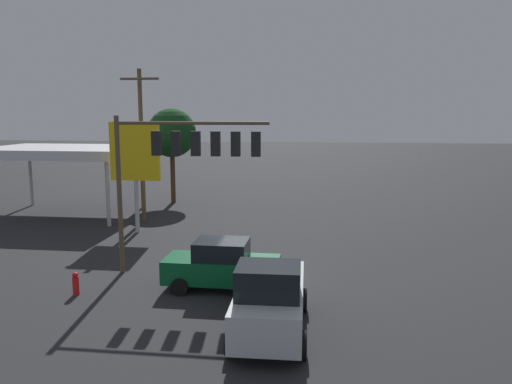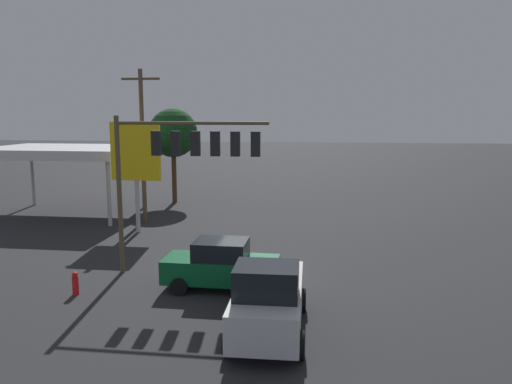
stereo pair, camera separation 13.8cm
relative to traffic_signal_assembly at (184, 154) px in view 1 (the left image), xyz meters
The scene contains 9 objects.
ground_plane 5.77m from the traffic_signal_assembly, behind, with size 200.00×200.00×0.00m, color #262628.
traffic_signal_assembly is the anchor object (origin of this frame).
utility_pole 11.47m from the traffic_signal_assembly, 61.57° to the right, with size 2.40×0.26×9.41m.
gas_station_canopy 16.08m from the traffic_signal_assembly, 45.19° to the right, with size 9.69×7.15×4.55m.
price_sign 8.60m from the traffic_signal_assembly, 56.03° to the right, with size 2.85×0.27×6.28m.
pickup_parked 7.72m from the traffic_signal_assembly, 127.55° to the left, with size 2.35×5.24×2.40m.
sedan_far 4.78m from the traffic_signal_assembly, 139.75° to the left, with size 4.42×2.10×1.93m.
street_tree 17.68m from the traffic_signal_assembly, 71.78° to the right, with size 3.65×3.65×7.12m.
fire_hydrant 6.50m from the traffic_signal_assembly, 38.96° to the left, with size 0.24×0.24×0.88m.
Camera 1 is at (-2.75, 20.11, 6.71)m, focal length 35.00 mm.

